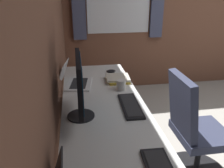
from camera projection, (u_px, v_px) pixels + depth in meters
wall_back at (46, 33)px, 1.71m from camera, size 4.45×0.10×2.60m
wall_right at (204, 7)px, 3.85m from camera, size 0.10×5.17×2.60m
desk at (106, 118)px, 1.84m from camera, size 2.27×0.67×0.73m
drawer_pedestal at (99, 132)px, 2.22m from camera, size 0.40×0.51×0.69m
monitor_primary at (80, 84)px, 1.63m from camera, size 0.52×0.20×0.45m
laptop_leftmost at (73, 80)px, 2.27m from camera, size 0.39×0.36×0.22m
keyboard_main at (130, 106)px, 1.87m from camera, size 0.42×0.15×0.02m
mouse_main at (111, 71)px, 2.61m from camera, size 0.06×0.10×0.03m
book_stack_near at (118, 79)px, 2.37m from camera, size 0.24×0.25×0.05m
coffee_mug at (121, 85)px, 2.17m from camera, size 0.12×0.08×0.09m
office_chair at (194, 135)px, 1.98m from camera, size 0.56×0.56×0.97m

